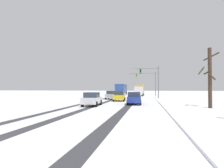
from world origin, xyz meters
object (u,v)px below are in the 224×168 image
traffic_signal_near_right (151,77)px  bus_oncoming (121,89)px  traffic_signal_far_right (148,79)px  car_silver_lead (111,95)px  car_yellow_cab_second (119,96)px  car_white_fourth (92,99)px  bare_tree_sidewalk_mid (210,77)px  car_blue_third (134,98)px  box_truck_delivery (139,90)px

traffic_signal_near_right → bus_oncoming: 22.87m
traffic_signal_near_right → traffic_signal_far_right: 12.25m
car_silver_lead → car_yellow_cab_second: bearing=-64.6°
car_silver_lead → car_white_fourth: same height
traffic_signal_far_right → car_yellow_cab_second: (-4.71, -19.80, -3.68)m
traffic_signal_near_right → car_white_fourth: bearing=-114.6°
traffic_signal_far_right → car_silver_lead: 16.99m
traffic_signal_near_right → car_yellow_cab_second: traffic_signal_near_right is taller
car_yellow_cab_second → bare_tree_sidewalk_mid: bare_tree_sidewalk_mid is taller
traffic_signal_far_right → car_yellow_cab_second: bearing=-103.4°
car_blue_third → traffic_signal_near_right: bearing=78.8°
bus_oncoming → bare_tree_sidewalk_mid: (14.60, -37.15, 1.38)m
traffic_signal_near_right → bare_tree_sidewalk_mid: (5.67, -16.23, -1.00)m
car_blue_third → box_truck_delivery: bearing=90.6°
car_blue_third → car_white_fourth: 5.70m
car_blue_third → bare_tree_sidewalk_mid: (8.28, -2.98, 2.55)m
traffic_signal_near_right → box_truck_delivery: (-2.92, 13.77, -2.74)m
bus_oncoming → bare_tree_sidewalk_mid: 39.94m
bus_oncoming → box_truck_delivery: size_ratio=1.47×
car_silver_lead → car_yellow_cab_second: size_ratio=0.98×
traffic_signal_near_right → car_blue_third: size_ratio=1.55×
box_truck_delivery → car_silver_lead: bearing=-105.9°
car_white_fourth → bare_tree_sidewalk_mid: size_ratio=0.65×
car_white_fourth → box_truck_delivery: bearing=81.4°
traffic_signal_near_right → car_silver_lead: bearing=-159.8°
traffic_signal_near_right → car_blue_third: bearing=-101.2°
car_blue_third → bus_oncoming: (-6.32, 34.17, 1.18)m
car_blue_third → car_white_fourth: same height
traffic_signal_near_right → car_white_fourth: (-7.44, -16.28, -3.55)m
car_yellow_cab_second → box_truck_delivery: 21.51m
traffic_signal_far_right → car_silver_lead: bearing=-114.8°
traffic_signal_far_right → bus_oncoming: traffic_signal_far_right is taller
car_yellow_cab_second → car_white_fourth: same height
box_truck_delivery → bus_oncoming: bearing=130.1°
car_blue_third → bus_oncoming: bearing=100.5°
traffic_signal_far_right → car_white_fourth: traffic_signal_far_right is taller
car_silver_lead → bus_oncoming: (-1.28, 23.74, 1.18)m
traffic_signal_far_right → bare_tree_sidewalk_mid: size_ratio=1.13×
traffic_signal_near_right → bare_tree_sidewalk_mid: traffic_signal_near_right is taller
traffic_signal_near_right → traffic_signal_far_right: same height
car_white_fourth → box_truck_delivery: size_ratio=0.56×
traffic_signal_far_right → bus_oncoming: bearing=133.5°
car_yellow_cab_second → car_white_fourth: 8.95m
car_blue_third → box_truck_delivery: size_ratio=0.56×
car_white_fourth → bare_tree_sidewalk_mid: bare_tree_sidewalk_mid is taller
traffic_signal_far_right → bare_tree_sidewalk_mid: bearing=-77.4°
box_truck_delivery → traffic_signal_far_right: bearing=-34.8°
bare_tree_sidewalk_mid → car_white_fourth: bearing=-179.8°
traffic_signal_near_right → bus_oncoming: size_ratio=0.59×
traffic_signal_near_right → bus_oncoming: (-8.94, 20.92, -2.38)m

